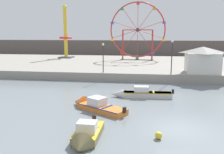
# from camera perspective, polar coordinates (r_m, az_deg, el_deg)

# --- Properties ---
(ground_plane) EXTENTS (240.00, 240.00, 0.00)m
(ground_plane) POSITION_cam_1_polar(r_m,az_deg,el_deg) (16.84, 15.07, -11.64)
(ground_plane) COLOR slate
(quay_promenade) EXTENTS (110.00, 24.98, 1.11)m
(quay_promenade) POSITION_cam_1_polar(r_m,az_deg,el_deg) (43.21, 10.87, 2.61)
(quay_promenade) COLOR gray
(quay_promenade) RESTS_ON ground_plane
(distant_town_skyline) EXTENTS (140.00, 3.00, 4.40)m
(distant_town_skyline) POSITION_cam_1_polar(r_m,az_deg,el_deg) (63.64, 10.08, 6.54)
(distant_town_skyline) COLOR #564C47
(distant_town_skyline) RESTS_ON ground_plane
(motorboat_pale_grey) EXTENTS (6.17, 1.34, 1.31)m
(motorboat_pale_grey) POSITION_cam_1_polar(r_m,az_deg,el_deg) (23.83, 6.42, -3.93)
(motorboat_pale_grey) COLOR silver
(motorboat_pale_grey) RESTS_ON ground_plane
(motorboat_orange_hull) EXTENTS (5.34, 3.97, 1.51)m
(motorboat_orange_hull) POSITION_cam_1_polar(r_m,az_deg,el_deg) (20.22, -4.45, -6.63)
(motorboat_orange_hull) COLOR orange
(motorboat_orange_hull) RESTS_ON ground_plane
(motorboat_olive_wood) EXTENTS (1.42, 3.93, 1.52)m
(motorboat_olive_wood) POSITION_cam_1_polar(r_m,az_deg,el_deg) (14.42, -6.14, -13.66)
(motorboat_olive_wood) COLOR olive
(motorboat_olive_wood) RESTS_ON ground_plane
(ferris_wheel_red_frame) EXTENTS (10.47, 1.20, 10.95)m
(ferris_wheel_red_frame) POSITION_cam_1_polar(r_m,az_deg,el_deg) (46.89, 6.07, 10.74)
(ferris_wheel_red_frame) COLOR red
(ferris_wheel_red_frame) RESTS_ON quay_promenade
(drop_tower_yellow_tower) EXTENTS (2.80, 2.80, 10.77)m
(drop_tower_yellow_tower) POSITION_cam_1_polar(r_m,az_deg,el_deg) (51.73, -10.89, 9.20)
(drop_tower_yellow_tower) COLOR gold
(drop_tower_yellow_tower) RESTS_ON quay_promenade
(carnival_booth_white_ticket) EXTENTS (4.50, 3.78, 3.39)m
(carnival_booth_white_ticket) POSITION_cam_1_polar(r_m,az_deg,el_deg) (33.38, 20.58, 3.93)
(carnival_booth_white_ticket) COLOR silver
(carnival_booth_white_ticket) RESTS_ON quay_promenade
(promenade_lamp_near) EXTENTS (0.32, 0.32, 3.82)m
(promenade_lamp_near) POSITION_cam_1_polar(r_m,az_deg,el_deg) (31.51, -2.11, 5.60)
(promenade_lamp_near) COLOR #2D2D33
(promenade_lamp_near) RESTS_ON quay_promenade
(promenade_lamp_far) EXTENTS (0.32, 0.32, 4.28)m
(promenade_lamp_far) POSITION_cam_1_polar(r_m,az_deg,el_deg) (31.15, 13.97, 5.72)
(promenade_lamp_far) COLOR #2D2D33
(promenade_lamp_far) RESTS_ON quay_promenade
(mooring_buoy_orange) EXTENTS (0.44, 0.44, 0.44)m
(mooring_buoy_orange) POSITION_cam_1_polar(r_m,az_deg,el_deg) (14.99, 10.93, -13.37)
(mooring_buoy_orange) COLOR yellow
(mooring_buoy_orange) RESTS_ON ground_plane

